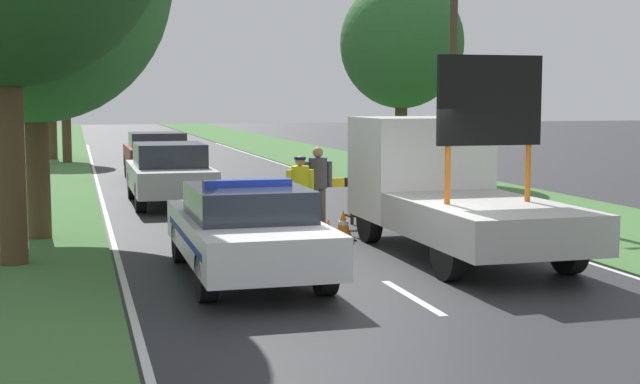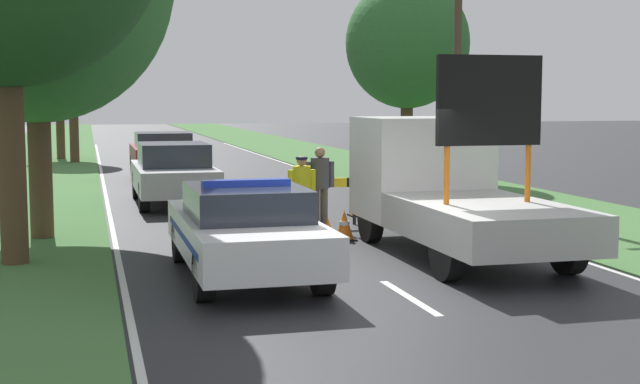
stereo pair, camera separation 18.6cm
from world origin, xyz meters
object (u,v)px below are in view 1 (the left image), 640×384
at_px(work_truck, 444,186).
at_px(road_barrier, 302,187).
at_px(queued_car_sedan_silver, 169,173).
at_px(roadside_tree_mid_left, 402,44).
at_px(roadside_tree_far_left, 65,73).
at_px(utility_pole, 454,28).
at_px(roadside_tree_near_right, 51,68).
at_px(police_officer, 300,188).
at_px(traffic_cone_near_police, 328,239).
at_px(traffic_cone_near_truck, 190,229).
at_px(police_car, 246,229).
at_px(traffic_cone_behind_barrier, 356,203).
at_px(queued_car_wagon_maroon, 157,155).
at_px(traffic_cone_centre_front, 343,225).
at_px(pedestrian_civilian, 318,181).

distance_m(work_truck, road_barrier, 3.87).
distance_m(queued_car_sedan_silver, roadside_tree_mid_left, 10.10).
bearing_deg(roadside_tree_far_left, utility_pole, -59.47).
relative_size(roadside_tree_near_right, utility_pole, 0.63).
relative_size(police_officer, traffic_cone_near_police, 2.27).
bearing_deg(roadside_tree_near_right, traffic_cone_near_truck, -83.10).
distance_m(police_car, traffic_cone_behind_barrier, 7.22).
height_order(traffic_cone_near_truck, roadside_tree_near_right, roadside_tree_near_right).
distance_m(traffic_cone_near_truck, roadside_tree_near_right, 24.58).
xyz_separation_m(police_officer, roadside_tree_near_right, (-5.17, 23.48, 3.04)).
height_order(work_truck, utility_pole, utility_pole).
xyz_separation_m(police_officer, traffic_cone_near_police, (-0.20, -2.73, -0.58)).
bearing_deg(roadside_tree_near_right, queued_car_wagon_maroon, -72.43).
bearing_deg(roadside_tree_far_left, roadside_tree_near_right, 104.77).
bearing_deg(queued_car_wagon_maroon, traffic_cone_near_truck, 87.49).
bearing_deg(utility_pole, traffic_cone_centre_front, -129.97).
bearing_deg(road_barrier, roadside_tree_far_left, 109.39).
distance_m(traffic_cone_behind_barrier, queued_car_sedan_silver, 5.12).
bearing_deg(road_barrier, traffic_cone_behind_barrier, 44.78).
bearing_deg(traffic_cone_near_truck, traffic_cone_behind_barrier, 35.90).
bearing_deg(queued_car_wagon_maroon, police_officer, 97.65).
xyz_separation_m(pedestrian_civilian, roadside_tree_near_right, (-5.71, 22.80, 2.98)).
height_order(queued_car_wagon_maroon, roadside_tree_near_right, roadside_tree_near_right).
distance_m(road_barrier, traffic_cone_behind_barrier, 2.10).
xyz_separation_m(police_car, roadside_tree_near_right, (-3.38, 27.33, 3.23)).
bearing_deg(traffic_cone_near_police, police_car, -144.87).
height_order(traffic_cone_near_police, traffic_cone_near_truck, traffic_cone_near_police).
xyz_separation_m(police_car, traffic_cone_centre_front, (2.40, 2.95, -0.44)).
bearing_deg(traffic_cone_centre_front, road_barrier, 98.74).
height_order(police_officer, traffic_cone_near_police, police_officer).
height_order(pedestrian_civilian, queued_car_wagon_maroon, pedestrian_civilian).
bearing_deg(road_barrier, work_truck, -58.27).
height_order(work_truck, traffic_cone_behind_barrier, work_truck).
xyz_separation_m(police_officer, traffic_cone_behind_barrier, (1.89, 2.35, -0.63)).
height_order(traffic_cone_behind_barrier, utility_pole, utility_pole).
bearing_deg(traffic_cone_near_police, traffic_cone_centre_front, 66.11).
bearing_deg(pedestrian_civilian, traffic_cone_centre_front, -117.36).
bearing_deg(police_car, traffic_cone_behind_barrier, 55.32).
height_order(traffic_cone_near_police, roadside_tree_near_right, roadside_tree_near_right).
bearing_deg(roadside_tree_near_right, roadside_tree_mid_left, -48.85).
height_order(police_officer, pedestrian_civilian, pedestrian_civilian).
xyz_separation_m(traffic_cone_near_truck, queued_car_sedan_silver, (0.28, 6.32, 0.52)).
bearing_deg(queued_car_wagon_maroon, queued_car_sedan_silver, 87.53).
bearing_deg(police_car, roadside_tree_mid_left, 57.52).
xyz_separation_m(police_car, work_truck, (3.79, 1.44, 0.40)).
relative_size(work_truck, road_barrier, 2.11).
distance_m(work_truck, utility_pole, 8.40).
bearing_deg(traffic_cone_centre_front, pedestrian_civilian, 92.27).
bearing_deg(traffic_cone_centre_front, queued_car_wagon_maroon, 99.71).
bearing_deg(queued_car_wagon_maroon, roadside_tree_mid_left, 166.78).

